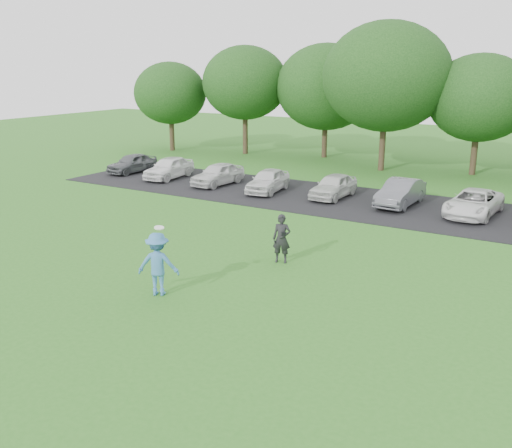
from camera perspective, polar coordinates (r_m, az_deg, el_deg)
The scene contains 6 objects.
ground at distance 15.80m, azimuth -6.57°, elevation -7.52°, with size 100.00×100.00×0.00m, color #2E6F1F.
parking_lot at distance 26.77m, azimuth 10.47°, elevation 2.10°, with size 32.00×6.50×0.03m, color black.
frisbee_player at distance 15.96m, azimuth -9.77°, elevation -3.96°, with size 1.33×1.10×2.01m.
camera_bystander at distance 18.30m, azimuth 2.58°, elevation -1.48°, with size 0.67×0.54×1.59m.
parked_cars at distance 26.37m, azimuth 12.96°, elevation 3.07°, with size 30.42×4.63×1.21m.
tree_row at distance 35.04m, azimuth 19.05°, elevation 12.79°, with size 42.39×9.85×8.64m.
Camera 1 is at (8.92, -11.47, 6.22)m, focal length 40.00 mm.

